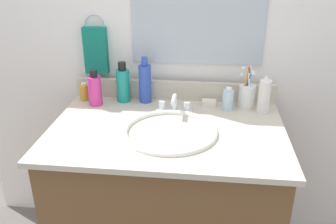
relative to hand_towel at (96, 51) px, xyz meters
name	(u,v)px	position (x,y,z in m)	size (l,w,h in m)	color
vanity_cabinet	(167,206)	(0.37, -0.33, -0.62)	(0.91, 0.58, 0.75)	brown
countertop	(167,130)	(0.37, -0.33, -0.23)	(0.95, 0.63, 0.02)	beige
backsplash	(174,90)	(0.37, -0.02, -0.17)	(0.95, 0.02, 0.09)	beige
back_wall	(175,116)	(0.37, 0.04, -0.34)	(2.05, 0.04, 1.30)	white
mirror_panel	(198,1)	(0.47, 0.02, 0.23)	(0.60, 0.01, 0.56)	#B2BCC6
towel_ring	(95,24)	(0.00, 0.02, 0.12)	(0.10, 0.10, 0.01)	silver
hand_towel	(96,51)	(0.00, 0.00, 0.00)	(0.11, 0.04, 0.22)	#147260
sink_basin	(170,139)	(0.39, -0.37, -0.25)	(0.38, 0.38, 0.11)	white
faucet	(174,106)	(0.39, -0.17, -0.19)	(0.16, 0.10, 0.08)	silver
bottle_oil_amber	(84,92)	(-0.05, -0.08, -0.18)	(0.04, 0.04, 0.08)	gold
bottle_soap_pink	(95,90)	(0.02, -0.13, -0.15)	(0.06, 0.06, 0.17)	#D8338C
bottle_gel_clear	(228,100)	(0.62, -0.12, -0.17)	(0.05, 0.05, 0.11)	silver
bottle_mouthwash_teal	(123,84)	(0.14, -0.07, -0.14)	(0.06, 0.06, 0.19)	teal
bottle_shampoo_blue	(145,83)	(0.24, -0.07, -0.13)	(0.06, 0.06, 0.22)	#2D4CB2
bottle_lotion_white	(264,95)	(0.78, -0.13, -0.14)	(0.05, 0.05, 0.17)	white
cup_white_ceramic	(247,95)	(0.71, -0.08, -0.16)	(0.07, 0.08, 0.20)	white
soap_bar	(209,103)	(0.54, -0.08, -0.21)	(0.06, 0.04, 0.02)	white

